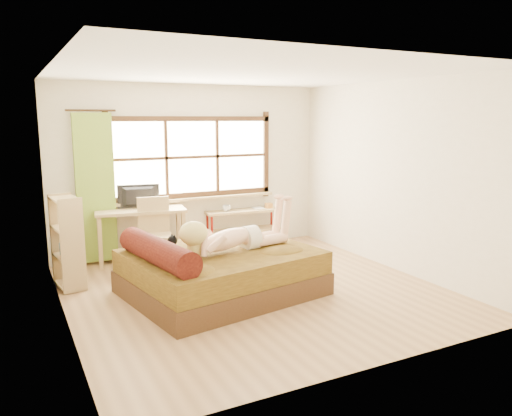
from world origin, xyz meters
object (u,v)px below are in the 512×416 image
bookshelf (67,242)px  bed (218,271)px  chair (155,229)px  pipe_shelf (244,220)px  kitten (162,245)px  woman (234,224)px  desk (141,216)px

bookshelf → bed: bearing=-42.0°
chair → pipe_shelf: chair is taller
kitten → pipe_shelf: bearing=33.7°
chair → pipe_shelf: 1.74m
woman → bookshelf: bearing=138.5°
woman → desk: woman is taller
desk → chair: 0.40m
kitten → pipe_shelf: kitten is taller
bed → woman: woman is taller
pipe_shelf → woman: bearing=-113.5°
pipe_shelf → bookshelf: size_ratio=1.09×
bed → desk: 1.95m
chair → pipe_shelf: bearing=24.9°
desk → pipe_shelf: 1.80m
kitten → bookshelf: size_ratio=0.27×
desk → kitten: bearing=-87.0°
chair → pipe_shelf: (1.67, 0.48, -0.10)m
bed → woman: (0.20, -0.04, 0.58)m
bed → chair: (-0.37, 1.49, 0.28)m
woman → bookshelf: size_ratio=1.28×
bookshelf → desk: bearing=25.5°
woman → bookshelf: 2.17m
bed → bookshelf: 1.98m
woman → desk: bearing=100.4°
bed → desk: bearing=95.1°
woman → pipe_shelf: (1.09, 2.00, -0.41)m
pipe_shelf → kitten: bearing=-131.6°
woman → chair: 1.66m
woman → pipe_shelf: woman is taller
bed → desk: bed is taller
bed → chair: size_ratio=2.38×
chair → kitten: bearing=-93.1°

